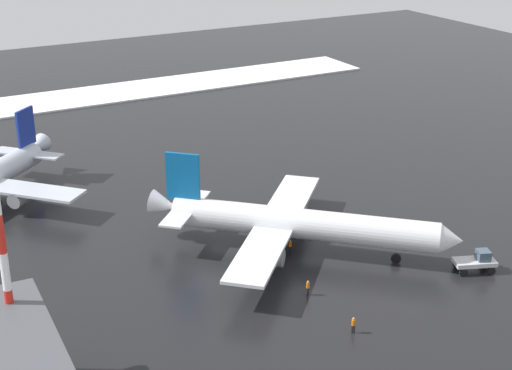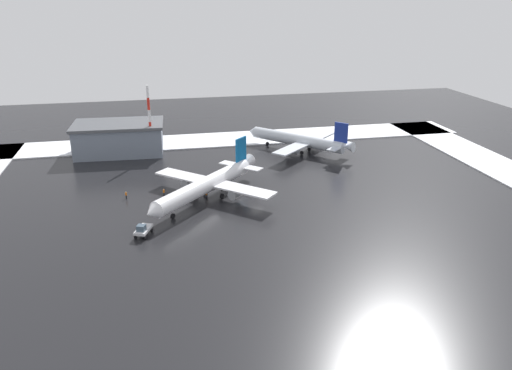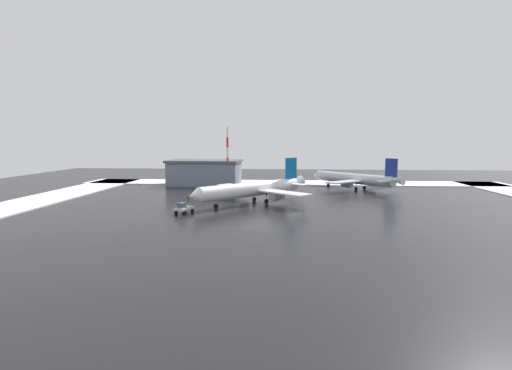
{
  "view_description": "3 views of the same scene",
  "coord_description": "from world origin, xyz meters",
  "px_view_note": "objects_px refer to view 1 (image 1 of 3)",
  "views": [
    {
      "loc": [
        80.76,
        -46.27,
        41.52
      ],
      "look_at": [
        1.06,
        -2.4,
        5.05
      ],
      "focal_mm": 55.0,
      "sensor_mm": 36.0,
      "label": 1
    },
    {
      "loc": [
        21.05,
        99.77,
        42.58
      ],
      "look_at": [
        0.1,
        -0.21,
        3.49
      ],
      "focal_mm": 35.0,
      "sensor_mm": 36.0,
      "label": 2
    },
    {
      "loc": [
        2.86,
        95.95,
        15.84
      ],
      "look_at": [
        9.71,
        1.88,
        5.13
      ],
      "focal_mm": 28.0,
      "sensor_mm": 36.0,
      "label": 3
    }
  ],
  "objects_px": {
    "airplane_distant_tail": "(295,223)",
    "ground_crew_beside_wing": "(290,246)",
    "ground_crew_by_nose_gear": "(308,287)",
    "ground_crew_near_tug": "(353,324)",
    "pushback_tug": "(477,261)",
    "antenna_mast": "(8,290)"
  },
  "relations": [
    {
      "from": "ground_crew_near_tug",
      "to": "antenna_mast",
      "type": "height_order",
      "value": "antenna_mast"
    },
    {
      "from": "ground_crew_by_nose_gear",
      "to": "ground_crew_near_tug",
      "type": "bearing_deg",
      "value": 143.09
    },
    {
      "from": "airplane_distant_tail",
      "to": "pushback_tug",
      "type": "bearing_deg",
      "value": 0.76
    },
    {
      "from": "airplane_distant_tail",
      "to": "ground_crew_beside_wing",
      "type": "bearing_deg",
      "value": -125.56
    },
    {
      "from": "ground_crew_by_nose_gear",
      "to": "ground_crew_beside_wing",
      "type": "bearing_deg",
      "value": -56.66
    },
    {
      "from": "pushback_tug",
      "to": "ground_crew_beside_wing",
      "type": "relative_size",
      "value": 2.97
    },
    {
      "from": "ground_crew_near_tug",
      "to": "ground_crew_by_nose_gear",
      "type": "distance_m",
      "value": 8.3
    },
    {
      "from": "ground_crew_near_tug",
      "to": "ground_crew_by_nose_gear",
      "type": "xyz_separation_m",
      "value": [
        -8.3,
        0.08,
        0.0
      ]
    },
    {
      "from": "pushback_tug",
      "to": "ground_crew_by_nose_gear",
      "type": "height_order",
      "value": "pushback_tug"
    },
    {
      "from": "ground_crew_near_tug",
      "to": "antenna_mast",
      "type": "bearing_deg",
      "value": 112.06
    },
    {
      "from": "ground_crew_near_tug",
      "to": "ground_crew_by_nose_gear",
      "type": "height_order",
      "value": "same"
    },
    {
      "from": "pushback_tug",
      "to": "ground_crew_beside_wing",
      "type": "bearing_deg",
      "value": 160.34
    },
    {
      "from": "airplane_distant_tail",
      "to": "ground_crew_beside_wing",
      "type": "relative_size",
      "value": 17.25
    },
    {
      "from": "ground_crew_beside_wing",
      "to": "ground_crew_by_nose_gear",
      "type": "bearing_deg",
      "value": 54.59
    },
    {
      "from": "pushback_tug",
      "to": "ground_crew_by_nose_gear",
      "type": "distance_m",
      "value": 19.86
    },
    {
      "from": "antenna_mast",
      "to": "airplane_distant_tail",
      "type": "bearing_deg",
      "value": 108.47
    },
    {
      "from": "ground_crew_near_tug",
      "to": "antenna_mast",
      "type": "xyz_separation_m",
      "value": [
        -6.17,
        -30.35,
        9.02
      ]
    },
    {
      "from": "airplane_distant_tail",
      "to": "antenna_mast",
      "type": "relative_size",
      "value": 1.48
    },
    {
      "from": "ground_crew_near_tug",
      "to": "ground_crew_by_nose_gear",
      "type": "bearing_deg",
      "value": 33.02
    },
    {
      "from": "ground_crew_by_nose_gear",
      "to": "antenna_mast",
      "type": "xyz_separation_m",
      "value": [
        2.13,
        -30.43,
        9.02
      ]
    },
    {
      "from": "pushback_tug",
      "to": "ground_crew_near_tug",
      "type": "relative_size",
      "value": 2.97
    },
    {
      "from": "ground_crew_by_nose_gear",
      "to": "antenna_mast",
      "type": "bearing_deg",
      "value": 57.63
    }
  ]
}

